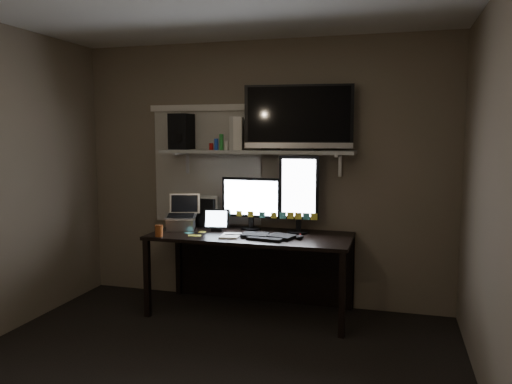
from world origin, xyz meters
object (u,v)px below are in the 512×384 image
(monitor_portrait, at_px, (299,194))
(laptop, at_px, (181,213))
(monitor_landscape, at_px, (251,203))
(cup, at_px, (159,231))
(tv, at_px, (299,118))
(desk, at_px, (254,251))
(game_console, at_px, (238,134))
(mouse, at_px, (300,237))
(tablet, at_px, (217,220))
(speaker, at_px, (182,132))
(keyboard, at_px, (268,236))

(monitor_portrait, xyz_separation_m, laptop, (-1.09, -0.16, -0.20))
(monitor_landscape, xyz_separation_m, cup, (-0.69, -0.53, -0.20))
(laptop, height_order, tv, tv)
(desk, xyz_separation_m, game_console, (-0.18, 0.09, 1.08))
(mouse, height_order, tv, tv)
(tablet, xyz_separation_m, speaker, (-0.41, 0.15, 0.82))
(monitor_landscape, height_order, game_console, game_console)
(monitor_portrait, distance_m, laptop, 1.12)
(keyboard, height_order, tablet, tablet)
(mouse, relative_size, laptop, 0.30)
(desk, height_order, game_console, game_console)
(monitor_landscape, height_order, keyboard, monitor_landscape)
(monitor_portrait, xyz_separation_m, speaker, (-1.15, 0.04, 0.56))
(keyboard, height_order, laptop, laptop)
(tablet, xyz_separation_m, laptop, (-0.34, -0.04, 0.06))
(tablet, bearing_deg, desk, -2.37)
(monitor_landscape, distance_m, tv, 0.91)
(tablet, height_order, laptop, laptop)
(cup, xyz_separation_m, tv, (1.14, 0.51, 0.99))
(tablet, distance_m, speaker, 0.92)
(laptop, bearing_deg, monitor_portrait, -8.59)
(desk, height_order, tablet, tablet)
(tablet, bearing_deg, cup, -148.70)
(mouse, bearing_deg, desk, 163.10)
(desk, distance_m, monitor_portrait, 0.67)
(laptop, height_order, cup, laptop)
(monitor_landscape, relative_size, laptop, 1.77)
(game_console, xyz_separation_m, speaker, (-0.57, 0.00, 0.02))
(desk, relative_size, laptop, 5.56)
(monitor_portrait, bearing_deg, laptop, -172.94)
(monitor_portrait, bearing_deg, cup, -158.05)
(tablet, distance_m, cup, 0.55)
(keyboard, height_order, mouse, mouse)
(keyboard, bearing_deg, tv, 63.25)
(monitor_portrait, height_order, tv, tv)
(tablet, relative_size, cup, 2.32)
(game_console, bearing_deg, desk, -42.18)
(laptop, distance_m, game_console, 0.92)
(monitor_landscape, height_order, laptop, monitor_landscape)
(monitor_landscape, relative_size, tablet, 2.43)
(cup, bearing_deg, mouse, 10.88)
(keyboard, bearing_deg, monitor_landscape, 135.68)
(monitor_portrait, bearing_deg, game_console, 175.54)
(mouse, height_order, tablet, tablet)
(tv, height_order, game_console, tv)
(monitor_landscape, height_order, speaker, speaker)
(keyboard, xyz_separation_m, tv, (0.20, 0.29, 1.03))
(laptop, relative_size, cup, 3.18)
(monitor_landscape, xyz_separation_m, tablet, (-0.29, -0.16, -0.15))
(tv, xyz_separation_m, game_console, (-0.57, 0.01, -0.14))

